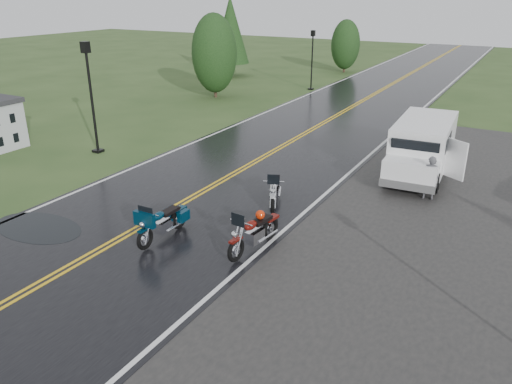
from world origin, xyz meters
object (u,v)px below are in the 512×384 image
motorcycle_teal (144,231)px  lamp_post_near_left (92,98)px  van_white (390,158)px  person_at_van (430,178)px  motorcycle_silver (273,196)px  motorcycle_red (236,241)px  lamp_post_far_left (312,60)px

motorcycle_teal → lamp_post_near_left: bearing=142.4°
van_white → person_at_van: size_ratio=3.58×
motorcycle_silver → lamp_post_near_left: (-9.61, 2.06, 1.72)m
motorcycle_red → motorcycle_teal: size_ratio=1.05×
motorcycle_red → motorcycle_silver: bearing=106.1°
motorcycle_silver → lamp_post_near_left: lamp_post_near_left is taller
motorcycle_teal → motorcycle_silver: motorcycle_silver is taller
lamp_post_far_left → motorcycle_teal: bearing=-76.9°
van_white → lamp_post_near_left: (-12.03, -2.14, 1.29)m
motorcycle_silver → lamp_post_near_left: bearing=144.1°
motorcycle_silver → person_at_van: bearing=18.9°
van_white → lamp_post_far_left: (-9.85, 15.85, 0.98)m
motorcycle_silver → van_white: size_ratio=0.39×
person_at_van → motorcycle_red: bearing=52.5°
motorcycle_teal → motorcycle_silver: (1.89, 3.76, 0.00)m
motorcycle_teal → van_white: (4.31, 7.96, 0.43)m
motorcycle_silver → person_at_van: 5.36m
motorcycle_red → person_at_van: (3.38, 6.75, 0.10)m
motorcycle_red → lamp_post_near_left: bearing=158.9°
van_white → motorcycle_red: bearing=-107.5°
lamp_post_near_left → motorcycle_silver: bearing=-12.1°
person_at_van → lamp_post_near_left: lamp_post_near_left is taller
motorcycle_red → lamp_post_near_left: 11.53m
motorcycle_red → motorcycle_teal: (-2.45, -0.64, -0.03)m
motorcycle_silver → van_white: van_white is taller
motorcycle_teal → person_at_van: 9.41m
person_at_van → motorcycle_silver: bearing=31.8°
lamp_post_far_left → person_at_van: bearing=-55.3°
motorcycle_teal → lamp_post_near_left: lamp_post_near_left is taller
motorcycle_red → lamp_post_far_left: size_ratio=0.54×
person_at_van → van_white: bearing=-31.5°
van_white → lamp_post_far_left: lamp_post_far_left is taller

